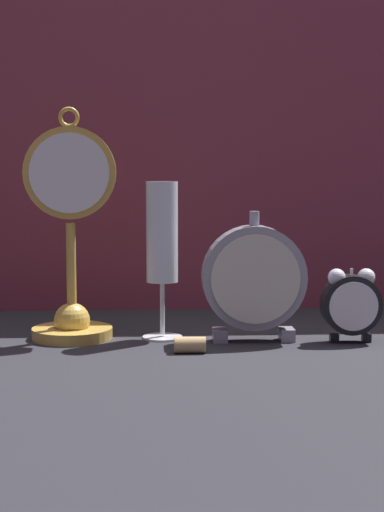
{
  "coord_description": "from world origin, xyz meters",
  "views": [
    {
      "loc": [
        -0.07,
        -1.14,
        0.25
      ],
      "look_at": [
        0.0,
        0.08,
        0.12
      ],
      "focal_mm": 60.0,
      "sensor_mm": 36.0,
      "label": 1
    }
  ],
  "objects_px": {
    "alarm_clock_twin_bell": "(351,302)",
    "mantel_clock_silver": "(254,279)",
    "pocket_watch_on_stand": "(71,251)",
    "wine_cork": "(190,345)",
    "champagne_flute": "(162,243)"
  },
  "relations": [
    {
      "from": "pocket_watch_on_stand",
      "to": "alarm_clock_twin_bell",
      "type": "bearing_deg",
      "value": -6.83
    },
    {
      "from": "pocket_watch_on_stand",
      "to": "champagne_flute",
      "type": "bearing_deg",
      "value": -2.33
    },
    {
      "from": "pocket_watch_on_stand",
      "to": "wine_cork",
      "type": "bearing_deg",
      "value": -31.8
    },
    {
      "from": "pocket_watch_on_stand",
      "to": "champagne_flute",
      "type": "distance_m",
      "value": 0.13
    },
    {
      "from": "pocket_watch_on_stand",
      "to": "alarm_clock_twin_bell",
      "type": "height_order",
      "value": "pocket_watch_on_stand"
    },
    {
      "from": "alarm_clock_twin_bell",
      "to": "mantel_clock_silver",
      "type": "height_order",
      "value": "mantel_clock_silver"
    },
    {
      "from": "wine_cork",
      "to": "champagne_flute",
      "type": "bearing_deg",
      "value": 109.66
    },
    {
      "from": "champagne_flute",
      "to": "wine_cork",
      "type": "bearing_deg",
      "value": -70.34
    },
    {
      "from": "pocket_watch_on_stand",
      "to": "champagne_flute",
      "type": "xyz_separation_m",
      "value": [
        0.13,
        -0.01,
        0.01
      ]
    },
    {
      "from": "pocket_watch_on_stand",
      "to": "champagne_flute",
      "type": "relative_size",
      "value": 1.46
    },
    {
      "from": "champagne_flute",
      "to": "wine_cork",
      "type": "relative_size",
      "value": 5.4
    },
    {
      "from": "alarm_clock_twin_bell",
      "to": "mantel_clock_silver",
      "type": "xyz_separation_m",
      "value": [
        -0.14,
        0.01,
        0.03
      ]
    },
    {
      "from": "pocket_watch_on_stand",
      "to": "mantel_clock_silver",
      "type": "distance_m",
      "value": 0.26
    },
    {
      "from": "pocket_watch_on_stand",
      "to": "mantel_clock_silver",
      "type": "bearing_deg",
      "value": -7.24
    },
    {
      "from": "pocket_watch_on_stand",
      "to": "wine_cork",
      "type": "height_order",
      "value": "pocket_watch_on_stand"
    }
  ]
}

